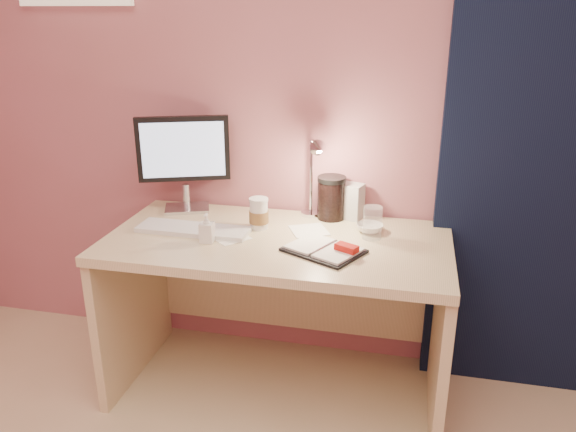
% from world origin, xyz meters
% --- Properties ---
extents(room, '(3.50, 3.50, 3.50)m').
position_xyz_m(room, '(0.95, 1.69, 1.14)').
color(room, '#C6B28E').
rests_on(room, ground).
extents(desk, '(1.40, 0.70, 0.73)m').
position_xyz_m(desk, '(0.00, 1.45, 0.50)').
color(desk, beige).
rests_on(desk, ground).
extents(monitor, '(0.40, 0.21, 0.44)m').
position_xyz_m(monitor, '(-0.50, 1.63, 0.99)').
color(monitor, silver).
rests_on(monitor, desk).
extents(keyboard, '(0.48, 0.15, 0.02)m').
position_xyz_m(keyboard, '(-0.36, 1.38, 0.74)').
color(keyboard, silver).
rests_on(keyboard, desk).
extents(planner, '(0.34, 0.31, 0.04)m').
position_xyz_m(planner, '(0.21, 1.29, 0.74)').
color(planner, black).
rests_on(planner, desk).
extents(paper_a, '(0.20, 0.20, 0.00)m').
position_xyz_m(paper_a, '(0.11, 1.49, 0.73)').
color(paper_a, white).
rests_on(paper_a, desk).
extents(paper_c, '(0.19, 0.19, 0.00)m').
position_xyz_m(paper_c, '(-0.19, 1.35, 0.73)').
color(paper_c, white).
rests_on(paper_c, desk).
extents(coffee_cup, '(0.08, 0.08, 0.13)m').
position_xyz_m(coffee_cup, '(-0.10, 1.48, 0.79)').
color(coffee_cup, silver).
rests_on(coffee_cup, desk).
extents(clear_cup, '(0.08, 0.08, 0.13)m').
position_xyz_m(clear_cup, '(0.38, 1.47, 0.80)').
color(clear_cup, white).
rests_on(clear_cup, desk).
extents(bowl, '(0.13, 0.13, 0.03)m').
position_xyz_m(bowl, '(0.36, 1.53, 0.75)').
color(bowl, silver).
rests_on(bowl, desk).
extents(lotion_bottle, '(0.06, 0.06, 0.12)m').
position_xyz_m(lotion_bottle, '(-0.27, 1.28, 0.79)').
color(lotion_bottle, silver).
rests_on(lotion_bottle, desk).
extents(dark_jar, '(0.12, 0.12, 0.17)m').
position_xyz_m(dark_jar, '(0.18, 1.66, 0.82)').
color(dark_jar, black).
rests_on(dark_jar, desk).
extents(product_box, '(0.13, 0.11, 0.16)m').
position_xyz_m(product_box, '(0.26, 1.69, 0.81)').
color(product_box, silver).
rests_on(product_box, desk).
extents(desk_lamp, '(0.14, 0.23, 0.38)m').
position_xyz_m(desk_lamp, '(0.05, 1.60, 0.97)').
color(desk_lamp, silver).
rests_on(desk_lamp, desk).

